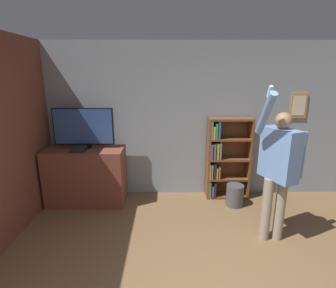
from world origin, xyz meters
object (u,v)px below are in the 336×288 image
Objects in this scene: television at (84,128)px; game_console at (79,149)px; waste_bin at (235,195)px; bookshelf at (224,159)px; person at (278,165)px.

television reaches higher than game_console.
game_console is at bearing 179.10° from waste_bin.
bookshelf is 0.70× the size of person.
bookshelf is at bearing 174.41° from person.
person reaches higher than television.
game_console is at bearing -131.55° from person.
bookshelf is 1.38m from person.
game_console is 0.11× the size of person.
television is at bearing 74.94° from game_console.
television is at bearing -176.94° from bookshelf.
person is (2.83, -0.98, 0.06)m from game_console.
bookshelf is at bearing 7.20° from game_console.
person is 1.31m from waste_bin.
game_console is 2.70m from waste_bin.
waste_bin is (-0.25, 0.93, -0.88)m from person.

